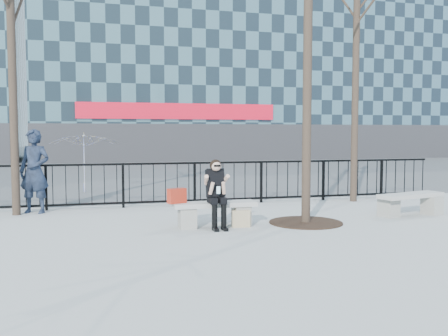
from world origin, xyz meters
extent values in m
plane|color=#A7A7A2|center=(0.00, 0.00, 0.00)|extent=(120.00, 120.00, 0.00)
cube|color=#474747|center=(0.00, 15.00, 0.00)|extent=(60.00, 23.00, 0.01)
cube|color=black|center=(0.00, 3.00, 1.08)|extent=(14.00, 0.05, 0.05)
cube|color=black|center=(0.00, 3.00, 0.12)|extent=(14.00, 0.05, 0.05)
cube|color=#2D2D30|center=(3.00, 21.96, 1.20)|extent=(18.00, 0.08, 2.40)
cube|color=red|center=(3.00, 21.90, 3.20)|extent=(12.60, 0.12, 1.00)
cube|color=slate|center=(20.00, 27.00, 10.00)|extent=(16.00, 10.00, 20.00)
cube|color=#2D2D30|center=(20.00, 21.96, 1.20)|extent=(16.00, 0.08, 2.40)
cylinder|color=black|center=(1.90, -0.10, 3.75)|extent=(0.18, 0.18, 7.50)
cylinder|color=black|center=(-4.00, 2.50, 3.25)|extent=(0.18, 0.18, 6.50)
cylinder|color=black|center=(4.50, 2.60, 3.50)|extent=(0.18, 0.18, 7.00)
cylinder|color=black|center=(1.90, -0.10, 0.01)|extent=(1.50, 1.50, 0.02)
cube|color=slate|center=(-0.55, 0.00, 0.20)|extent=(0.32, 0.38, 0.40)
cube|color=slate|center=(0.55, 0.00, 0.20)|extent=(0.32, 0.38, 0.40)
cube|color=#999790|center=(0.00, 0.00, 0.45)|extent=(1.65, 0.46, 0.09)
cube|color=slate|center=(4.01, 0.19, 0.20)|extent=(0.32, 0.39, 0.41)
cube|color=slate|center=(5.13, 0.19, 0.20)|extent=(0.32, 0.39, 0.41)
cube|color=#999790|center=(4.57, 0.19, 0.45)|extent=(1.67, 0.47, 0.09)
cube|color=#AD2615|center=(-0.75, 0.02, 0.63)|extent=(0.39, 0.28, 0.29)
cube|color=#CCB690|center=(0.49, -0.17, 0.17)|extent=(0.37, 0.18, 0.33)
imported|color=black|center=(-3.61, 2.68, 0.97)|extent=(0.83, 0.69, 1.94)
imported|color=gold|center=(-2.55, 6.35, 0.94)|extent=(2.69, 2.71, 1.87)
camera|label=1|loc=(-2.30, -9.47, 1.86)|focal=40.00mm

